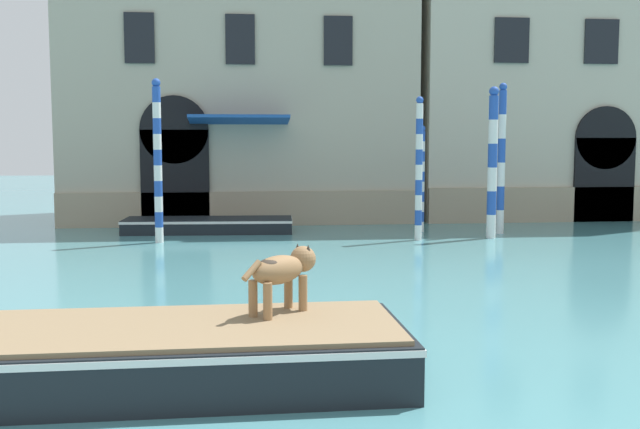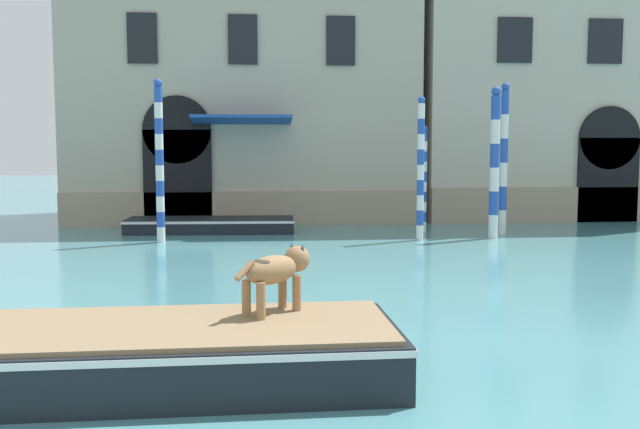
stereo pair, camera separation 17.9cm
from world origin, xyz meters
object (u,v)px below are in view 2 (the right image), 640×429
(mooring_pole_1, at_px, (495,162))
(boat_moored_near_palazzo, at_px, (211,225))
(mooring_pole_3, at_px, (160,161))
(dog_on_deck, at_px, (277,270))
(mooring_pole_4, at_px, (424,178))
(boat_foreground, at_px, (139,353))
(mooring_pole_2, at_px, (504,158))
(mooring_pole_0, at_px, (421,168))

(mooring_pole_1, bearing_deg, boat_moored_near_palazzo, 164.80)
(mooring_pole_1, distance_m, mooring_pole_3, 9.79)
(dog_on_deck, xyz_separation_m, mooring_pole_4, (5.25, 13.86, 0.43))
(boat_foreground, relative_size, mooring_pole_2, 1.35)
(dog_on_deck, relative_size, boat_moored_near_palazzo, 0.19)
(mooring_pole_3, bearing_deg, mooring_pole_1, -0.36)
(boat_foreground, relative_size, mooring_pole_4, 1.87)
(mooring_pole_1, relative_size, mooring_pole_3, 0.97)
(mooring_pole_2, height_order, mooring_pole_3, mooring_pole_2)
(boat_foreground, bearing_deg, mooring_pole_2, 55.02)
(dog_on_deck, bearing_deg, mooring_pole_1, 16.53)
(mooring_pole_1, bearing_deg, mooring_pole_2, 57.73)
(mooring_pole_0, xyz_separation_m, mooring_pole_2, (2.92, 1.24, 0.25))
(mooring_pole_4, bearing_deg, boat_foreground, -115.77)
(boat_moored_near_palazzo, xyz_separation_m, mooring_pole_0, (6.19, -2.53, 1.87))
(boat_foreground, distance_m, boat_moored_near_palazzo, 14.93)
(mooring_pole_0, relative_size, mooring_pole_4, 1.24)
(dog_on_deck, bearing_deg, mooring_pole_4, 25.66)
(mooring_pole_4, bearing_deg, mooring_pole_2, -17.50)
(mooring_pole_1, height_order, mooring_pole_2, mooring_pole_2)
(dog_on_deck, bearing_deg, mooring_pole_3, 59.52)
(mooring_pole_3, bearing_deg, mooring_pole_4, 11.81)
(boat_foreground, bearing_deg, boat_moored_near_palazzo, 88.62)
(mooring_pole_4, bearing_deg, boat_moored_near_palazzo, 175.35)
(mooring_pole_1, bearing_deg, mooring_pole_3, 179.64)
(mooring_pole_3, bearing_deg, dog_on_deck, -76.90)
(boat_foreground, distance_m, mooring_pole_3, 12.89)
(boat_foreground, relative_size, mooring_pole_3, 1.36)
(boat_foreground, height_order, boat_moored_near_palazzo, boat_foreground)
(boat_moored_near_palazzo, distance_m, mooring_pole_3, 3.34)
(dog_on_deck, height_order, boat_moored_near_palazzo, dog_on_deck)
(mooring_pole_0, xyz_separation_m, mooring_pole_1, (2.28, 0.22, 0.16))
(dog_on_deck, relative_size, mooring_pole_1, 0.22)
(mooring_pole_0, height_order, mooring_pole_3, mooring_pole_3)
(dog_on_deck, height_order, mooring_pole_3, mooring_pole_3)
(mooring_pole_2, bearing_deg, mooring_pole_4, 162.50)
(dog_on_deck, xyz_separation_m, boat_moored_near_palazzo, (-1.52, 14.41, -1.04))
(boat_foreground, distance_m, dog_on_deck, 1.98)
(dog_on_deck, xyz_separation_m, mooring_pole_1, (6.96, 12.11, 0.99))
(dog_on_deck, bearing_deg, mooring_pole_2, 16.34)
(boat_foreground, relative_size, dog_on_deck, 6.34)
(mooring_pole_1, relative_size, mooring_pole_2, 0.96)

